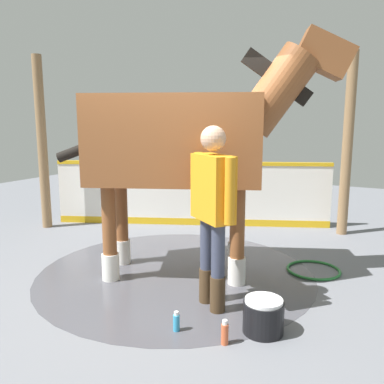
{
  "coord_description": "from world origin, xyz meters",
  "views": [
    {
      "loc": [
        -2.35,
        3.78,
        1.83
      ],
      "look_at": [
        -0.41,
        0.08,
        1.08
      ],
      "focal_mm": 37.48,
      "sensor_mm": 36.0,
      "label": 1
    }
  ],
  "objects_px": {
    "horse": "(186,141)",
    "handler": "(213,204)",
    "bottle_spray": "(225,333)",
    "wash_bucket": "(263,316)",
    "bottle_shampoo": "(176,322)",
    "hose_coil": "(313,270)"
  },
  "relations": [
    {
      "from": "horse",
      "to": "handler",
      "type": "xyz_separation_m",
      "value": [
        -0.64,
        0.65,
        -0.55
      ]
    },
    {
      "from": "bottle_spray",
      "to": "handler",
      "type": "bearing_deg",
      "value": -56.12
    },
    {
      "from": "horse",
      "to": "wash_bucket",
      "type": "bearing_deg",
      "value": -58.55
    },
    {
      "from": "bottle_shampoo",
      "to": "bottle_spray",
      "type": "relative_size",
      "value": 0.85
    },
    {
      "from": "horse",
      "to": "handler",
      "type": "bearing_deg",
      "value": -68.45
    },
    {
      "from": "handler",
      "to": "bottle_shampoo",
      "type": "relative_size",
      "value": 9.79
    },
    {
      "from": "bottle_spray",
      "to": "bottle_shampoo",
      "type": "bearing_deg",
      "value": 0.4
    },
    {
      "from": "handler",
      "to": "wash_bucket",
      "type": "relative_size",
      "value": 5.0
    },
    {
      "from": "bottle_spray",
      "to": "wash_bucket",
      "type": "bearing_deg",
      "value": -123.64
    },
    {
      "from": "bottle_spray",
      "to": "hose_coil",
      "type": "height_order",
      "value": "bottle_spray"
    },
    {
      "from": "handler",
      "to": "bottle_spray",
      "type": "xyz_separation_m",
      "value": [
        -0.39,
        0.58,
        -0.94
      ]
    },
    {
      "from": "handler",
      "to": "horse",
      "type": "bearing_deg",
      "value": -99.06
    },
    {
      "from": "wash_bucket",
      "to": "bottle_shampoo",
      "type": "height_order",
      "value": "wash_bucket"
    },
    {
      "from": "wash_bucket",
      "to": "bottle_spray",
      "type": "xyz_separation_m",
      "value": [
        0.22,
        0.33,
        -0.05
      ]
    },
    {
      "from": "bottle_shampoo",
      "to": "bottle_spray",
      "type": "xyz_separation_m",
      "value": [
        -0.46,
        -0.0,
        0.01
      ]
    },
    {
      "from": "hose_coil",
      "to": "bottle_spray",
      "type": "bearing_deg",
      "value": 80.74
    },
    {
      "from": "bottle_spray",
      "to": "hose_coil",
      "type": "bearing_deg",
      "value": -99.26
    },
    {
      "from": "wash_bucket",
      "to": "bottle_spray",
      "type": "bearing_deg",
      "value": 56.36
    },
    {
      "from": "horse",
      "to": "bottle_spray",
      "type": "relative_size",
      "value": 14.74
    },
    {
      "from": "horse",
      "to": "hose_coil",
      "type": "relative_size",
      "value": 4.88
    },
    {
      "from": "hose_coil",
      "to": "handler",
      "type": "bearing_deg",
      "value": 63.49
    },
    {
      "from": "horse",
      "to": "bottle_shampoo",
      "type": "relative_size",
      "value": 17.38
    }
  ]
}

